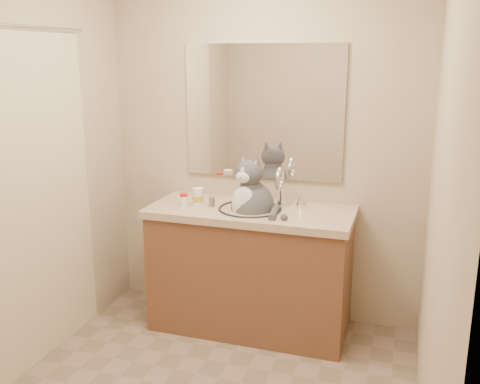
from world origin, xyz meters
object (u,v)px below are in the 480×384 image
cat (252,205)px  pill_bottle_redcap (184,200)px  grey_canister (212,202)px  pill_bottle_orange (198,197)px

cat → pill_bottle_redcap: (-0.45, -0.06, 0.02)m
pill_bottle_redcap → grey_canister: pill_bottle_redcap is taller
grey_canister → pill_bottle_orange: bearing=-173.3°
cat → grey_canister: bearing=-158.1°
pill_bottle_redcap → pill_bottle_orange: size_ratio=0.72×
cat → pill_bottle_orange: 0.37m
pill_bottle_orange → cat: bearing=4.7°
cat → pill_bottle_orange: (-0.37, -0.03, 0.03)m
pill_bottle_orange → grey_canister: bearing=6.7°
pill_bottle_redcap → pill_bottle_orange: 0.09m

